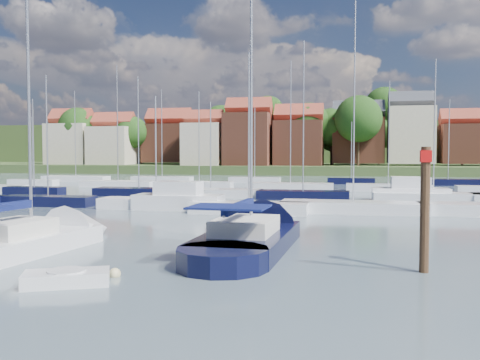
# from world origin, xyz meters

# --- Properties ---
(ground) EXTENTS (260.00, 260.00, 0.00)m
(ground) POSITION_xyz_m (0.00, 40.00, 0.00)
(ground) COLOR #4E616A
(ground) RESTS_ON ground
(sailboat_centre) EXTENTS (4.70, 12.55, 16.60)m
(sailboat_centre) POSITION_xyz_m (-6.15, 2.73, 0.35)
(sailboat_centre) COLOR white
(sailboat_centre) RESTS_ON ground
(sailboat_navy) EXTENTS (4.13, 14.03, 19.16)m
(sailboat_navy) POSITION_xyz_m (3.52, 6.11, 0.34)
(sailboat_navy) COLOR black
(sailboat_navy) RESTS_ON ground
(tender) EXTENTS (3.14, 2.39, 0.62)m
(tender) POSITION_xyz_m (-1.33, -3.77, 0.24)
(tender) COLOR white
(tender) RESTS_ON ground
(timber_piling) EXTENTS (0.40, 0.40, 7.01)m
(timber_piling) POSITION_xyz_m (10.90, 0.84, 1.48)
(timber_piling) COLOR #4C331E
(timber_piling) RESTS_ON ground
(buoy_c) EXTENTS (0.46, 0.46, 0.46)m
(buoy_c) POSITION_xyz_m (-6.03, -0.46, 0.00)
(buoy_c) COLOR beige
(buoy_c) RESTS_ON ground
(buoy_d) EXTENTS (0.44, 0.44, 0.44)m
(buoy_d) POSITION_xyz_m (-0.27, -2.25, 0.00)
(buoy_d) COLOR beige
(buoy_d) RESTS_ON ground
(buoy_e) EXTENTS (0.45, 0.45, 0.45)m
(buoy_e) POSITION_xyz_m (4.86, 6.99, 0.00)
(buoy_e) COLOR #D85914
(buoy_e) RESTS_ON ground
(marina_field) EXTENTS (79.62, 41.41, 15.93)m
(marina_field) POSITION_xyz_m (1.91, 35.15, 0.43)
(marina_field) COLOR white
(marina_field) RESTS_ON ground
(far_shore_town) EXTENTS (212.46, 90.00, 22.27)m
(far_shore_town) POSITION_xyz_m (2.23, 132.67, 4.61)
(far_shore_town) COLOR #43572B
(far_shore_town) RESTS_ON ground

